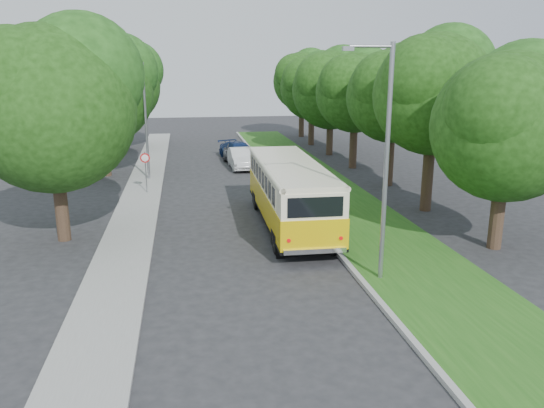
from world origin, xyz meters
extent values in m
plane|color=#262629|center=(0.00, 0.00, 0.00)|extent=(120.00, 120.00, 0.00)
cube|color=gray|center=(3.60, 5.00, 0.07)|extent=(0.20, 70.00, 0.15)
cube|color=#215516|center=(5.95, 5.00, 0.07)|extent=(4.50, 70.00, 0.13)
cube|color=gray|center=(-4.80, 5.00, 0.06)|extent=(2.20, 70.00, 0.12)
cylinder|color=#332319|center=(10.15, 0.00, 1.67)|extent=(0.56, 0.56, 3.35)
sphere|color=#16380C|center=(10.15, 0.00, 4.95)|extent=(5.85, 5.85, 5.85)
sphere|color=#16380C|center=(11.18, 0.58, 6.12)|extent=(4.38, 4.38, 4.38)
sphere|color=#16380C|center=(9.28, -0.73, 5.68)|extent=(4.09, 4.09, 4.09)
cylinder|color=#332319|center=(9.96, 6.00, 2.13)|extent=(0.56, 0.56, 4.26)
sphere|color=#16380C|center=(9.96, 6.00, 5.91)|extent=(5.98, 5.98, 5.98)
sphere|color=#16380C|center=(11.01, 6.60, 7.10)|extent=(4.49, 4.49, 4.49)
sphere|color=#16380C|center=(9.06, 5.25, 6.65)|extent=(4.19, 4.19, 4.19)
cylinder|color=#332319|center=(10.28, 12.00, 1.98)|extent=(0.56, 0.56, 3.95)
sphere|color=#16380C|center=(10.28, 12.00, 5.49)|extent=(5.61, 5.61, 5.61)
sphere|color=#16380C|center=(11.26, 12.56, 6.62)|extent=(4.21, 4.21, 4.21)
sphere|color=#16380C|center=(9.44, 11.30, 6.20)|extent=(3.92, 3.92, 3.92)
cylinder|color=#332319|center=(9.90, 18.00, 1.93)|extent=(0.56, 0.56, 3.86)
sphere|color=#16380C|center=(9.90, 18.00, 5.41)|extent=(5.64, 5.64, 5.64)
sphere|color=#16380C|center=(10.89, 18.56, 6.54)|extent=(4.23, 4.23, 4.23)
sphere|color=#16380C|center=(9.05, 17.30, 6.12)|extent=(3.95, 3.95, 3.95)
cylinder|color=#332319|center=(9.80, 24.00, 1.79)|extent=(0.56, 0.56, 3.58)
sphere|color=#16380C|center=(9.80, 24.00, 5.33)|extent=(6.36, 6.36, 6.36)
sphere|color=#16380C|center=(10.91, 24.64, 6.60)|extent=(4.77, 4.77, 4.77)
sphere|color=#16380C|center=(8.84, 23.21, 6.12)|extent=(4.45, 4.45, 4.45)
cylinder|color=#332319|center=(9.67, 30.00, 1.84)|extent=(0.56, 0.56, 3.68)
sphere|color=#16380C|center=(9.67, 30.00, 5.31)|extent=(5.91, 5.91, 5.91)
sphere|color=#16380C|center=(10.70, 30.59, 6.49)|extent=(4.43, 4.43, 4.43)
sphere|color=#16380C|center=(8.78, 29.26, 6.05)|extent=(4.14, 4.14, 4.14)
cylinder|color=#332319|center=(10.05, 36.00, 2.02)|extent=(0.56, 0.56, 4.05)
sphere|color=#16380C|center=(10.05, 36.00, 5.69)|extent=(5.97, 5.97, 5.97)
sphere|color=#16380C|center=(11.09, 36.60, 6.88)|extent=(4.48, 4.48, 4.48)
sphere|color=#16380C|center=(9.15, 35.25, 6.43)|extent=(4.18, 4.18, 4.18)
cylinder|color=#332319|center=(-7.50, 4.00, 1.84)|extent=(0.56, 0.56, 3.68)
sphere|color=#16380C|center=(-7.50, 4.00, 5.55)|extent=(6.80, 6.80, 6.80)
sphere|color=#16380C|center=(-6.31, 4.68, 6.91)|extent=(5.10, 5.10, 5.10)
sphere|color=#16380C|center=(-8.52, 3.15, 6.40)|extent=(4.76, 4.76, 4.76)
cylinder|color=#332319|center=(-7.50, 18.00, 1.84)|extent=(0.56, 0.56, 3.68)
sphere|color=#16380C|center=(-7.50, 18.00, 5.55)|extent=(6.80, 6.80, 6.80)
sphere|color=#16380C|center=(-6.31, 18.68, 6.91)|extent=(5.10, 5.10, 5.10)
sphere|color=#16380C|center=(-8.52, 17.15, 6.40)|extent=(4.76, 4.76, 4.76)
cylinder|color=#332319|center=(-7.50, 30.00, 1.84)|extent=(0.56, 0.56, 3.68)
sphere|color=#16380C|center=(-7.50, 30.00, 5.55)|extent=(6.80, 6.80, 6.80)
sphere|color=#16380C|center=(-6.31, 30.68, 6.91)|extent=(5.10, 5.10, 5.10)
sphere|color=#16380C|center=(-8.52, 29.15, 6.40)|extent=(4.76, 4.76, 4.76)
cylinder|color=gray|center=(4.30, -2.50, 4.00)|extent=(0.16, 0.16, 8.00)
cylinder|color=gray|center=(3.60, -2.50, 7.85)|extent=(1.40, 0.10, 0.10)
cube|color=gray|center=(2.85, -2.50, 7.78)|extent=(0.35, 0.16, 0.14)
cylinder|color=gray|center=(-4.60, 16.00, 3.75)|extent=(0.16, 0.16, 7.50)
cylinder|color=gray|center=(-5.30, 16.00, 7.35)|extent=(1.40, 0.10, 0.10)
cube|color=gray|center=(-6.05, 16.00, 7.28)|extent=(0.35, 0.16, 0.14)
cylinder|color=gray|center=(-4.50, 12.00, 1.25)|extent=(0.06, 0.06, 2.50)
cone|color=red|center=(-4.50, 11.96, 2.15)|extent=(0.56, 0.02, 0.56)
cone|color=white|center=(-4.50, 11.94, 2.15)|extent=(0.40, 0.02, 0.40)
imported|color=#A1A1A5|center=(2.90, 7.64, 0.75)|extent=(2.28, 4.56, 1.49)
imported|color=white|center=(1.81, 19.19, 0.74)|extent=(1.71, 4.52, 1.47)
imported|color=navy|center=(2.06, 23.18, 0.67)|extent=(3.38, 5.01, 1.35)
imported|color=#4F5056|center=(1.86, 23.54, 0.65)|extent=(2.29, 4.73, 1.30)
camera|label=1|loc=(-2.26, -18.86, 7.26)|focal=35.00mm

